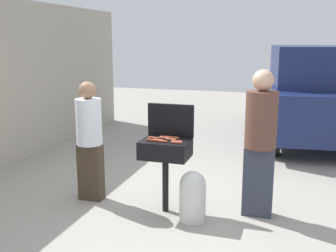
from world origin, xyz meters
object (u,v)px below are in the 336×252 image
(person_right, at_px, (260,138))
(parked_minivan, at_px, (314,93))
(hot_dog_3, at_px, (164,138))
(hot_dog_5, at_px, (177,141))
(hot_dog_8, at_px, (177,142))
(bbq_grill, at_px, (165,152))
(person_left, at_px, (89,137))
(hot_dog_6, at_px, (166,137))
(hot_dog_9, at_px, (174,138))
(hot_dog_1, at_px, (171,139))
(propane_tank, at_px, (193,195))
(hot_dog_0, at_px, (153,138))
(hot_dog_4, at_px, (162,141))
(hot_dog_7, at_px, (152,140))
(hot_dog_2, at_px, (158,140))

(person_right, xyz_separation_m, parked_minivan, (0.77, 4.33, 0.04))
(hot_dog_3, bearing_deg, person_right, 8.18)
(hot_dog_5, bearing_deg, hot_dog_8, -71.89)
(bbq_grill, xyz_separation_m, person_left, (-1.09, 0.07, 0.09))
(hot_dog_6, bearing_deg, hot_dog_3, -91.58)
(hot_dog_8, relative_size, hot_dog_9, 1.00)
(hot_dog_1, height_order, person_left, person_left)
(hot_dog_8, bearing_deg, bbq_grill, 149.21)
(propane_tank, distance_m, parked_minivan, 5.01)
(hot_dog_1, bearing_deg, hot_dog_6, 134.48)
(hot_dog_0, distance_m, hot_dog_3, 0.13)
(bbq_grill, xyz_separation_m, hot_dog_4, (-0.01, -0.10, 0.16))
(person_right, bearing_deg, hot_dog_3, -2.64)
(hot_dog_1, distance_m, propane_tank, 0.73)
(propane_tank, bearing_deg, hot_dog_6, 146.24)
(hot_dog_3, bearing_deg, propane_tank, -28.27)
(person_left, relative_size, parked_minivan, 0.35)
(hot_dog_7, relative_size, person_right, 0.07)
(propane_tank, bearing_deg, hot_dog_0, 161.17)
(hot_dog_8, height_order, hot_dog_9, same)
(person_right, bearing_deg, hot_dog_1, 0.73)
(hot_dog_7, xyz_separation_m, hot_dog_9, (0.23, 0.20, 0.00))
(hot_dog_2, bearing_deg, hot_dog_7, -157.41)
(hot_dog_5, relative_size, hot_dog_8, 1.00)
(hot_dog_0, relative_size, hot_dog_5, 1.00)
(hot_dog_6, bearing_deg, hot_dog_7, -117.07)
(hot_dog_2, height_order, parked_minivan, parked_minivan)
(propane_tank, bearing_deg, parked_minivan, 72.41)
(person_left, height_order, person_right, person_right)
(hot_dog_0, distance_m, person_left, 0.92)
(hot_dog_4, distance_m, hot_dog_9, 0.24)
(hot_dog_8, bearing_deg, hot_dog_0, 158.33)
(hot_dog_4, bearing_deg, hot_dog_9, 69.02)
(hot_dog_2, xyz_separation_m, hot_dog_3, (0.03, 0.13, 0.00))
(hot_dog_3, bearing_deg, hot_dog_6, 88.42)
(hot_dog_0, relative_size, person_left, 0.08)
(hot_dog_8, bearing_deg, propane_tank, -14.15)
(hot_dog_6, distance_m, hot_dog_7, 0.24)
(bbq_grill, relative_size, hot_dog_4, 7.15)
(hot_dog_5, height_order, person_right, person_right)
(bbq_grill, bearing_deg, hot_dog_0, 169.32)
(hot_dog_8, distance_m, person_right, 1.01)
(hot_dog_0, relative_size, hot_dog_7, 1.00)
(hot_dog_2, bearing_deg, bbq_grill, 34.56)
(hot_dog_1, relative_size, person_right, 0.07)
(hot_dog_2, distance_m, hot_dog_3, 0.13)
(hot_dog_6, relative_size, person_left, 0.08)
(bbq_grill, bearing_deg, hot_dog_1, 21.36)
(bbq_grill, distance_m, hot_dog_5, 0.23)
(hot_dog_5, bearing_deg, hot_dog_7, -173.52)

